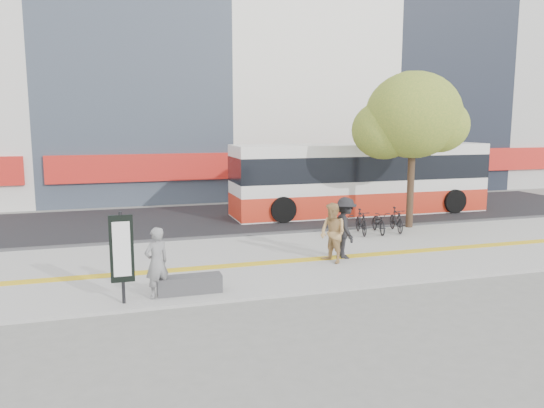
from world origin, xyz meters
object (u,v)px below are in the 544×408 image
object	(u,v)px
seated_woman	(157,263)
bench	(190,284)
street_tree	(411,117)
signboard	(122,250)
pedestrian_tan	(333,233)
bus	(361,181)
pedestrian_dark	(345,228)

from	to	relation	value
seated_woman	bench	bearing A→B (deg)	162.25
bench	street_tree	size ratio (longest dim) A/B	0.25
signboard	seated_woman	xyz separation A→B (m)	(0.80, 0.18, -0.41)
signboard	seated_woman	world-z (taller)	signboard
street_tree	seated_woman	size ratio (longest dim) A/B	3.60
bench	signboard	size ratio (longest dim) A/B	0.73
pedestrian_tan	bench	bearing A→B (deg)	-88.78
bus	pedestrian_tan	distance (m)	9.41
signboard	street_tree	size ratio (longest dim) A/B	0.35
street_tree	pedestrian_dark	size ratio (longest dim) A/B	3.28
seated_woman	bus	bearing A→B (deg)	-163.05
bus	signboard	bearing A→B (deg)	-137.90
pedestrian_dark	seated_woman	bearing A→B (deg)	119.08
seated_woman	pedestrian_tan	xyz separation A→B (m)	(5.39, 1.81, 0.04)
bench	street_tree	bearing A→B (deg)	31.62
signboard	pedestrian_tan	world-z (taller)	signboard
street_tree	seated_woman	distance (m)	12.74
signboard	seated_woman	distance (m)	0.92
street_tree	pedestrian_tan	xyz separation A→B (m)	(-5.19, -4.34, -3.52)
bus	pedestrian_dark	xyz separation A→B (m)	(-4.28, -7.59, -0.55)
street_tree	pedestrian_dark	distance (m)	6.95
signboard	pedestrian_dark	bearing A→B (deg)	19.58
bench	bus	world-z (taller)	bus
pedestrian_dark	bench	bearing A→B (deg)	120.72
signboard	pedestrian_tan	distance (m)	6.51
pedestrian_dark	street_tree	bearing A→B (deg)	-40.95
signboard	bus	xyz separation A→B (m)	(11.07, 10.01, 0.22)
seated_woman	pedestrian_dark	distance (m)	6.40
bus	seated_woman	bearing A→B (deg)	-136.27
signboard	pedestrian_tan	bearing A→B (deg)	17.79
bench	pedestrian_tan	xyz separation A→B (m)	(4.59, 1.68, 0.69)
bus	seated_woman	size ratio (longest dim) A/B	6.97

